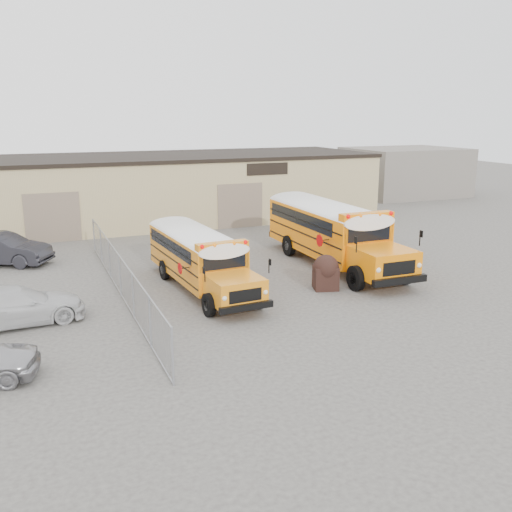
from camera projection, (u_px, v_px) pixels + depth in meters
name	position (u px, v px, depth m)	size (l,w,h in m)	color
ground	(278.00, 299.00, 23.92)	(120.00, 120.00, 0.00)	#494643
warehouse	(164.00, 187.00, 41.28)	(30.20, 10.20, 4.67)	tan
chainlink_fence	(120.00, 275.00, 24.18)	(0.07, 18.07, 1.81)	#96989E
distant_building_right	(404.00, 172.00, 53.74)	(10.00, 8.00, 4.40)	gray
school_bus_left	(162.00, 232.00, 29.97)	(2.88, 9.15, 2.64)	orange
school_bus_right	(278.00, 208.00, 35.18)	(3.32, 11.01, 3.22)	orange
tarp_bundle	(326.00, 272.00, 25.10)	(1.26, 1.19, 1.56)	black
car_white	(15.00, 306.00, 20.90)	(2.02, 4.96, 1.44)	silver
car_dark	(1.00, 249.00, 29.18)	(1.73, 4.96, 1.63)	black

